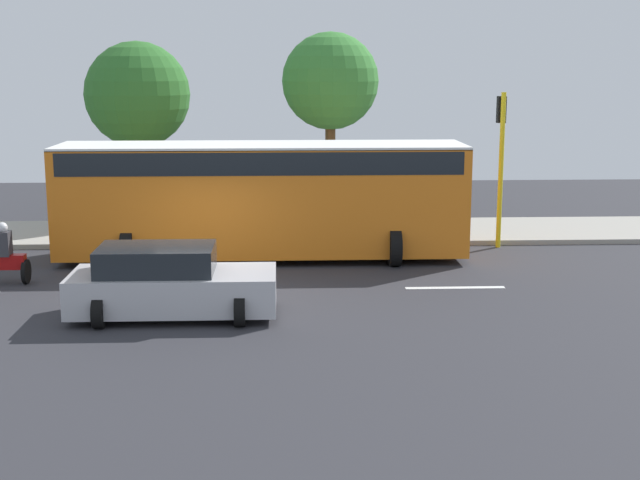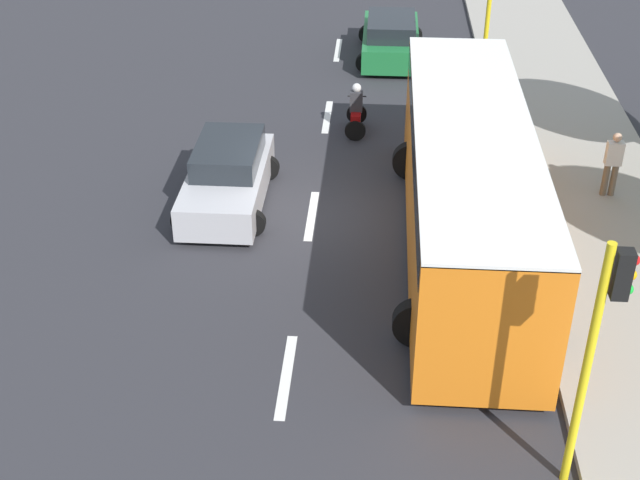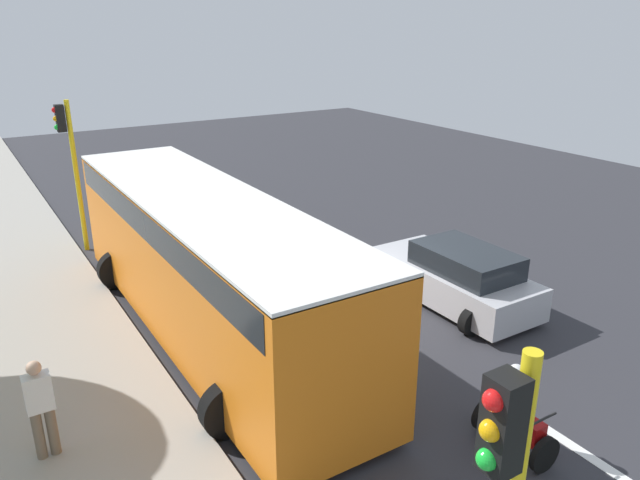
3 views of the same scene
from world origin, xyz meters
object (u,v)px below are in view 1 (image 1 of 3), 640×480
Objects in this scene: pedestrian_near_signal at (181,200)px; traffic_light_midblock at (501,147)px; city_bus at (262,192)px; car_silver at (170,284)px; street_tree_center at (330,82)px; motorcycle at (2,258)px; street_tree_south at (137,95)px.

traffic_light_midblock is at bearing -104.74° from pedestrian_near_signal.
traffic_light_midblock is (1.30, -6.87, 1.08)m from city_bus.
pedestrian_near_signal is 10.03m from traffic_light_midblock.
car_silver is 0.68× the size of street_tree_center.
traffic_light_midblock reaches higher than pedestrian_near_signal.
city_bus is at bearing 162.66° from street_tree_center.
street_tree_south reaches higher than motorcycle.
street_tree_south is at bearing 64.63° from traffic_light_midblock.
street_tree_south is (6.61, 4.33, 2.41)m from city_bus.
city_bus is at bearing -18.11° from car_silver.
street_tree_center is at bearing -17.68° from car_silver.
city_bus reaches higher than motorcycle.
city_bus is 2.44× the size of traffic_light_midblock.
traffic_light_midblock reaches higher than motorcycle.
city_bus is at bearing -145.02° from pedestrian_near_signal.
street_tree_center is at bearing -84.47° from street_tree_south.
street_tree_center is (0.64, -6.60, 0.42)m from street_tree_south.
pedestrian_near_signal reaches higher than car_silver.
traffic_light_midblock is at bearing -115.37° from street_tree_south.
street_tree_center is (7.25, -2.26, 2.83)m from city_bus.
city_bus is 1.81× the size of street_tree_south.
street_tree_south reaches higher than car_silver.
city_bus is (5.68, -1.86, 1.13)m from car_silver.
street_tree_center is (9.90, -8.56, 4.03)m from motorcycle.
street_tree_south is 6.64m from street_tree_center.
street_tree_south is (5.31, 11.20, 1.32)m from traffic_light_midblock.
street_tree_center reaches higher than traffic_light_midblock.
motorcycle is 13.94m from traffic_light_midblock.
street_tree_center is at bearing -55.04° from pedestrian_near_signal.
traffic_light_midblock is 0.74× the size of street_tree_south.
street_tree_south is (12.28, 2.48, 3.54)m from car_silver.
city_bus is at bearing 100.69° from traffic_light_midblock.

